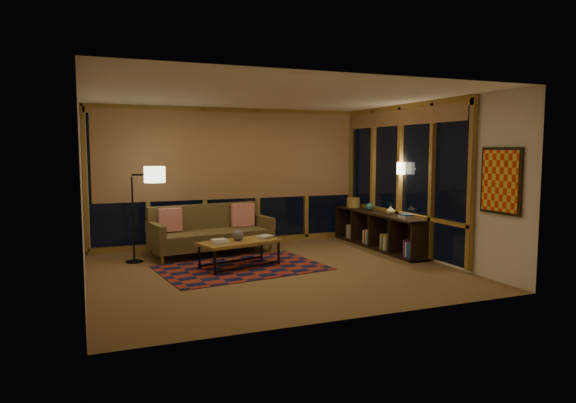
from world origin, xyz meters
name	(u,v)px	position (x,y,z in m)	size (l,w,h in m)	color
floor	(274,270)	(0.00, 0.00, 0.00)	(5.50, 5.00, 0.01)	brown
ceiling	(273,96)	(0.00, 0.00, 2.70)	(5.50, 5.00, 0.01)	#EDE5C9
walls	(274,184)	(0.00, 0.00, 1.35)	(5.51, 5.01, 2.70)	silver
window_wall_back	(231,177)	(0.00, 2.43, 1.35)	(5.30, 0.16, 2.60)	#B58938
window_wall_right	(399,179)	(2.68, 0.60, 1.35)	(0.16, 3.70, 2.60)	#B58938
wall_art	(500,181)	(2.71, -1.85, 1.45)	(0.06, 0.74, 0.94)	red
wall_sconce	(401,168)	(2.62, 0.45, 1.55)	(0.12, 0.18, 0.22)	#FFF1BE
sofa	(212,231)	(-0.62, 1.56, 0.44)	(2.13, 0.86, 0.87)	brown
pillow_left	(170,221)	(-1.34, 1.63, 0.64)	(0.40, 0.13, 0.40)	red
pillow_right	(243,215)	(0.05, 1.84, 0.65)	(0.43, 0.14, 0.43)	red
area_rug	(241,268)	(-0.43, 0.34, 0.01)	(2.53, 1.69, 0.01)	maroon
coffee_table	(240,254)	(-0.44, 0.41, 0.22)	(1.29, 0.59, 0.43)	#B58938
book_stack_a	(219,241)	(-0.80, 0.29, 0.47)	(0.26, 0.21, 0.08)	silver
book_stack_b	(265,237)	(0.02, 0.49, 0.46)	(0.26, 0.20, 0.05)	silver
ceramic_pot	(238,235)	(-0.46, 0.42, 0.52)	(0.18, 0.18, 0.18)	black
floor_lamp	(133,215)	(-1.98, 1.43, 0.81)	(0.54, 0.35, 1.61)	black
bookshelf	(377,230)	(2.49, 1.00, 0.35)	(0.40, 2.77, 0.69)	black
basket	(353,202)	(2.47, 1.93, 0.79)	(0.27, 0.27, 0.20)	#B18C3C
teal_bowl	(369,207)	(2.49, 1.31, 0.77)	(0.15, 0.15, 0.15)	#1F6056
vase	(391,210)	(2.49, 0.56, 0.78)	(0.16, 0.16, 0.17)	tan
shelf_book_stack	(406,216)	(2.49, 0.08, 0.73)	(0.18, 0.26, 0.08)	silver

